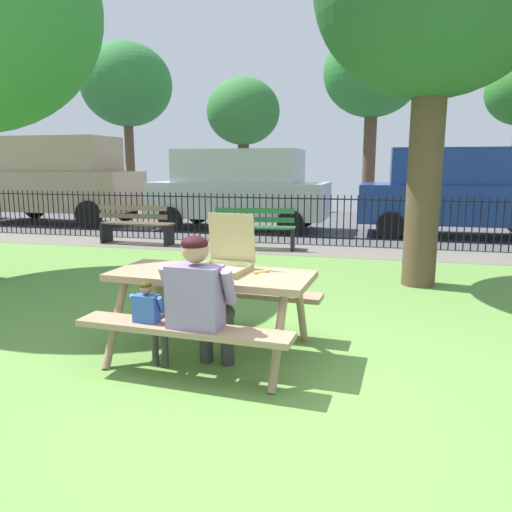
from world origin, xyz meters
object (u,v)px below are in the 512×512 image
adult_at_table (201,300)px  far_tree_left (127,85)px  park_bench_center (256,229)px  pizza_slice_on_table (267,274)px  parked_car_left (57,178)px  child_at_table (151,316)px  parked_car_center (239,188)px  park_bench_left (136,225)px  far_tree_midleft (243,113)px  picnic_table_foreground (211,291)px  parked_car_right (460,190)px  far_tree_center (373,74)px  pizza_box_open (225,257)px

adult_at_table → far_tree_left: 17.88m
adult_at_table → park_bench_center: size_ratio=0.73×
pizza_slice_on_table → parked_car_left: (-8.09, 8.38, 0.53)m
child_at_table → parked_car_center: (-1.76, 8.91, 0.60)m
park_bench_left → parked_car_left: size_ratio=0.34×
child_at_table → park_bench_center: bearing=95.8°
parked_car_center → far_tree_left: size_ratio=0.72×
park_bench_center → parked_car_left: 7.26m
child_at_table → far_tree_midleft: bearing=102.5°
pizza_slice_on_table → child_at_table: 1.05m
adult_at_table → parked_car_left: (-7.66, 8.90, 0.65)m
park_bench_left → parked_car_center: size_ratio=0.35×
pizza_slice_on_table → parked_car_left: bearing=134.0°
park_bench_center → far_tree_left: bearing=129.9°
child_at_table → parked_car_center: bearing=101.2°
pizza_slice_on_table → adult_at_table: adult_at_table is taller
picnic_table_foreground → parked_car_right: bearing=68.5°
adult_at_table → park_bench_center: (-1.05, 6.05, -0.24)m
adult_at_table → park_bench_center: bearing=99.9°
far_tree_midleft → far_tree_center: size_ratio=0.76×
pizza_box_open → far_tree_left: far_tree_left is taller
child_at_table → park_bench_center: 6.09m
pizza_box_open → parked_car_left: parked_car_left is taller
child_at_table → far_tree_left: (-8.18, 15.11, 4.29)m
pizza_slice_on_table → parked_car_left: parked_car_left is taller
parked_car_right → far_tree_midleft: bearing=138.5°
picnic_table_foreground → far_tree_left: 17.42m
adult_at_table → parked_car_right: bearing=70.1°
picnic_table_foreground → park_bench_center: size_ratio=1.16×
park_bench_left → far_tree_left: (-4.91, 9.06, 4.37)m
park_bench_center → far_tree_midleft: size_ratio=0.33×
adult_at_table → far_tree_center: far_tree_center is taller
pizza_slice_on_table → parked_car_center: bearing=107.4°
picnic_table_foreground → parked_car_center: parked_car_center is taller
park_bench_left → parked_car_right: 7.53m
child_at_table → far_tree_left: bearing=118.4°
adult_at_table → far_tree_midleft: size_ratio=0.24×
park_bench_left → parked_car_left: parked_car_left is taller
park_bench_center → parked_car_right: parked_car_right is taller
pizza_box_open → pizza_slice_on_table: pizza_box_open is taller
pizza_box_open → far_tree_left: 17.30m
pizza_box_open → parked_car_left: 11.30m
park_bench_left → park_bench_center: bearing=0.0°
picnic_table_foreground → child_at_table: 0.63m
far_tree_midleft → pizza_slice_on_table: bearing=-73.9°
pizza_box_open → child_at_table: (-0.45, -0.63, -0.40)m
child_at_table → parked_car_left: size_ratio=0.17×
pizza_box_open → far_tree_midleft: far_tree_midleft is taller
pizza_box_open → park_bench_center: bearing=101.1°
child_at_table → park_bench_left: size_ratio=0.50×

